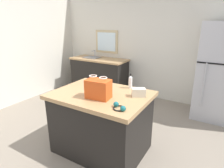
# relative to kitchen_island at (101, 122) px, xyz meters

# --- Properties ---
(ground) EXTENTS (6.49, 6.49, 0.00)m
(ground) POSITION_rel_kitchen_island_xyz_m (-0.02, -0.19, -0.45)
(ground) COLOR gray
(back_wall) EXTENTS (5.41, 0.13, 2.76)m
(back_wall) POSITION_rel_kitchen_island_xyz_m (-0.04, 2.45, 0.92)
(back_wall) COLOR silver
(back_wall) RESTS_ON ground
(kitchen_island) EXTENTS (1.32, 0.98, 0.90)m
(kitchen_island) POSITION_rel_kitchen_island_xyz_m (0.00, 0.00, 0.00)
(kitchen_island) COLOR black
(kitchen_island) RESTS_ON ground
(refrigerator) EXTENTS (0.76, 0.76, 1.85)m
(refrigerator) POSITION_rel_kitchen_island_xyz_m (1.34, 2.02, 0.47)
(refrigerator) COLOR #B7B7BC
(refrigerator) RESTS_ON ground
(sink_counter) EXTENTS (1.52, 0.64, 1.10)m
(sink_counter) POSITION_rel_kitchen_island_xyz_m (-1.47, 2.07, 0.01)
(sink_counter) COLOR black
(sink_counter) RESTS_ON ground
(shopping_bag) EXTENTS (0.33, 0.22, 0.29)m
(shopping_bag) POSITION_rel_kitchen_island_xyz_m (0.07, -0.16, 0.57)
(shopping_bag) COLOR #DB511E
(shopping_bag) RESTS_ON kitchen_island
(small_box) EXTENTS (0.20, 0.18, 0.11)m
(small_box) POSITION_rel_kitchen_island_xyz_m (0.49, 0.16, 0.50)
(small_box) COLOR beige
(small_box) RESTS_ON kitchen_island
(bottle) EXTENTS (0.05, 0.05, 0.22)m
(bottle) POSITION_rel_kitchen_island_xyz_m (0.25, 0.40, 0.54)
(bottle) COLOR white
(bottle) RESTS_ON kitchen_island
(ear_defenders) EXTENTS (0.20, 0.20, 0.06)m
(ear_defenders) POSITION_rel_kitchen_island_xyz_m (0.46, -0.30, 0.47)
(ear_defenders) COLOR black
(ear_defenders) RESTS_ON kitchen_island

